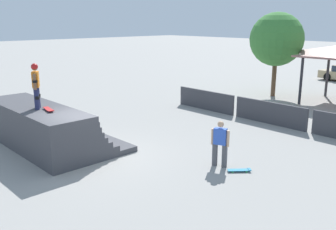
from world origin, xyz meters
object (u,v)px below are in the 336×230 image
skateboard_on_deck (49,109)px  tree_far_back (277,39)px  bystander_walking (220,141)px  skater_on_deck (36,83)px  skateboard_on_ground (240,170)px

skateboard_on_deck → tree_far_back: (-0.36, 15.55, 1.91)m
bystander_walking → tree_far_back: size_ratio=0.30×
skater_on_deck → tree_far_back: tree_far_back is taller
skateboard_on_ground → tree_far_back: bearing=67.6°
tree_far_back → bystander_walking: bearing=-66.1°
skater_on_deck → skateboard_on_ground: skater_on_deck is taller
skateboard_on_deck → bystander_walking: 6.16m
bystander_walking → skateboard_on_ground: size_ratio=2.22×
skater_on_deck → skateboard_on_deck: 1.08m
skateboard_on_deck → bystander_walking: size_ratio=0.54×
tree_far_back → skateboard_on_ground: bearing=-62.9°
skateboard_on_deck → skateboard_on_ground: bearing=44.0°
skater_on_deck → tree_far_back: size_ratio=0.31×
skateboard_on_deck → skateboard_on_ground: (5.72, 3.70, -1.64)m
skateboard_on_ground → bystander_walking: bearing=138.7°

